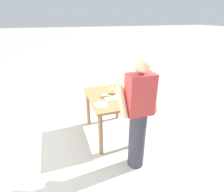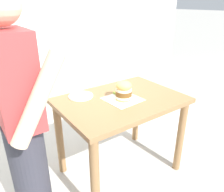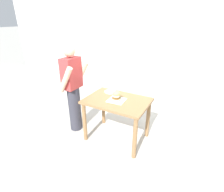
{
  "view_description": "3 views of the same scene",
  "coord_description": "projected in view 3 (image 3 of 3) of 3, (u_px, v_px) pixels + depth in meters",
  "views": [
    {
      "loc": [
        0.89,
        2.7,
        2.1
      ],
      "look_at": [
        0.0,
        0.1,
        0.85
      ],
      "focal_mm": 28.0,
      "sensor_mm": 36.0,
      "label": 1
    },
    {
      "loc": [
        -1.39,
        1.09,
        1.59
      ],
      "look_at": [
        0.0,
        0.1,
        0.85
      ],
      "focal_mm": 35.0,
      "sensor_mm": 36.0,
      "label": 2
    },
    {
      "loc": [
        -2.43,
        -1.23,
        2.11
      ],
      "look_at": [
        0.0,
        0.1,
        0.85
      ],
      "focal_mm": 28.0,
      "sensor_mm": 36.0,
      "label": 3
    }
  ],
  "objects": [
    {
      "name": "ground_plane",
      "position": [
        117.0,
        137.0,
        3.35
      ],
      "size": [
        80.0,
        80.0,
        0.0
      ],
      "primitive_type": "plane",
      "color": "#ADAAA3"
    },
    {
      "name": "patio_table",
      "position": [
        117.0,
        107.0,
        3.07
      ],
      "size": [
        0.77,
        1.09,
        0.8
      ],
      "color": "olive",
      "rests_on": "ground"
    },
    {
      "name": "serving_paper",
      "position": [
        116.0,
        100.0,
        3.0
      ],
      "size": [
        0.31,
        0.31,
        0.0
      ],
      "primitive_type": "cube",
      "rotation": [
        0.0,
        0.0,
        0.07
      ],
      "color": "white",
      "rests_on": "patio_table"
    },
    {
      "name": "sandwich",
      "position": [
        116.0,
        96.0,
        2.95
      ],
      "size": [
        0.15,
        0.15,
        0.2
      ],
      "color": "#E5B25B",
      "rests_on": "serving_paper"
    },
    {
      "name": "pickle_spear",
      "position": [
        120.0,
        97.0,
        3.07
      ],
      "size": [
        0.08,
        0.03,
        0.02
      ],
      "primitive_type": "cylinder",
      "rotation": [
        0.0,
        1.57,
        0.11
      ],
      "color": "#8EA83D",
      "rests_on": "serving_paper"
    },
    {
      "name": "side_plate_with_forks",
      "position": [
        110.0,
        92.0,
        3.33
      ],
      "size": [
        0.22,
        0.22,
        0.02
      ],
      "color": "white",
      "rests_on": "patio_table"
    },
    {
      "name": "diner_across_table",
      "position": [
        73.0,
        88.0,
        3.26
      ],
      "size": [
        0.55,
        0.35,
        1.69
      ],
      "color": "#33333D",
      "rests_on": "ground"
    }
  ]
}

